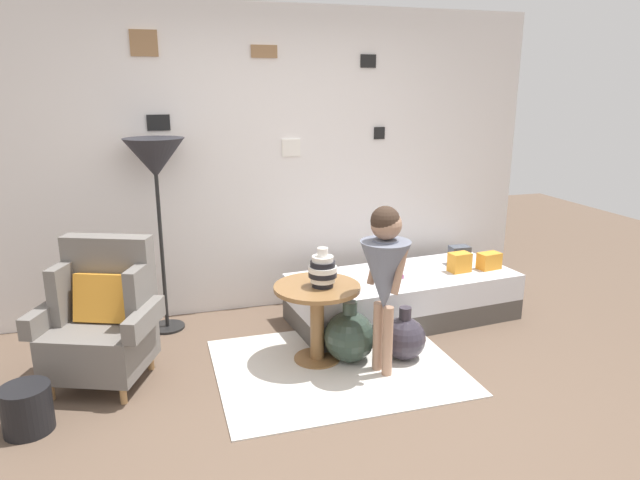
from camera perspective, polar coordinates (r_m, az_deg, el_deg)
ground_plane at (r=3.60m, az=2.14°, el=-17.28°), size 12.00×12.00×0.00m
gallery_wall at (r=4.96m, az=-5.03°, el=7.82°), size 4.80×0.12×2.60m
rug at (r=4.13m, az=1.68°, el=-12.67°), size 1.69×1.35×0.01m
armchair at (r=4.06m, az=-21.13°, el=-7.46°), size 0.88×0.78×0.97m
daybed at (r=4.90m, az=8.35°, el=-5.68°), size 1.96×0.97×0.40m
pillow_head at (r=5.13m, az=16.73°, el=-2.03°), size 0.21×0.15×0.14m
pillow_mid at (r=5.20m, az=13.90°, el=-1.48°), size 0.18×0.13×0.16m
pillow_back at (r=4.98m, az=13.93°, el=-2.20°), size 0.19×0.14×0.17m
side_table at (r=4.05m, az=-0.30°, el=-6.75°), size 0.62×0.62×0.58m
vase_striped at (r=3.95m, az=0.27°, el=-3.10°), size 0.20×0.20×0.28m
floor_lamp at (r=4.54m, az=-16.33°, el=7.41°), size 0.47×0.47×1.56m
person_child at (r=3.78m, az=6.58°, el=-2.86°), size 0.34×0.34×1.19m
book_on_daybed at (r=4.77m, az=6.94°, el=-3.49°), size 0.24×0.19×0.03m
demijohn_near at (r=4.14m, az=3.00°, el=-9.70°), size 0.37×0.37×0.46m
demijohn_far at (r=4.23m, az=8.51°, el=-9.76°), size 0.32×0.32×0.40m
magazine_basket at (r=3.79m, az=-27.52°, el=-14.90°), size 0.28×0.28×0.28m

